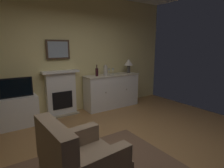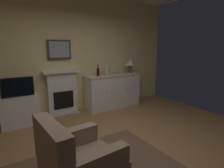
# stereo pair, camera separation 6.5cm
# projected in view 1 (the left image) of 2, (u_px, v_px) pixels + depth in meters

# --- Properties ---
(ground_plane) EXTENTS (5.98, 4.72, 0.10)m
(ground_plane) POSITION_uv_depth(u_px,v_px,m) (126.00, 155.00, 2.95)
(ground_plane) COLOR #9E7042
(ground_plane) RESTS_ON ground
(wall_rear) EXTENTS (5.98, 0.06, 2.94)m
(wall_rear) POSITION_uv_depth(u_px,v_px,m) (69.00, 54.00, 4.54)
(wall_rear) COLOR #EAD68C
(wall_rear) RESTS_ON ground_plane
(fireplace_unit) EXTENTS (0.87, 0.30, 1.10)m
(fireplace_unit) POSITION_uv_depth(u_px,v_px,m) (61.00, 93.00, 4.46)
(fireplace_unit) COLOR white
(fireplace_unit) RESTS_ON ground_plane
(framed_picture) EXTENTS (0.55, 0.04, 0.45)m
(framed_picture) POSITION_uv_depth(u_px,v_px,m) (58.00, 50.00, 4.29)
(framed_picture) COLOR #473323
(sideboard_cabinet) EXTENTS (1.55, 0.49, 0.91)m
(sideboard_cabinet) POSITION_uv_depth(u_px,v_px,m) (112.00, 91.00, 5.08)
(sideboard_cabinet) COLOR white
(sideboard_cabinet) RESTS_ON ground_plane
(table_lamp) EXTENTS (0.26, 0.26, 0.40)m
(table_lamp) POSITION_uv_depth(u_px,v_px,m) (129.00, 63.00, 5.24)
(table_lamp) COLOR #4C4742
(table_lamp) RESTS_ON sideboard_cabinet
(wine_bottle) EXTENTS (0.08, 0.08, 0.29)m
(wine_bottle) POSITION_uv_depth(u_px,v_px,m) (97.00, 72.00, 4.72)
(wine_bottle) COLOR #331419
(wine_bottle) RESTS_ON sideboard_cabinet
(wine_glass_left) EXTENTS (0.07, 0.07, 0.16)m
(wine_glass_left) POSITION_uv_depth(u_px,v_px,m) (109.00, 70.00, 4.93)
(wine_glass_left) COLOR silver
(wine_glass_left) RESTS_ON sideboard_cabinet
(wine_glass_center) EXTENTS (0.07, 0.07, 0.16)m
(wine_glass_center) POSITION_uv_depth(u_px,v_px,m) (113.00, 70.00, 4.97)
(wine_glass_center) COLOR silver
(wine_glass_center) RESTS_ON sideboard_cabinet
(vase_decorative) EXTENTS (0.11, 0.11, 0.28)m
(vase_decorative) POSITION_uv_depth(u_px,v_px,m) (105.00, 70.00, 4.79)
(vase_decorative) COLOR beige
(vase_decorative) RESTS_ON sideboard_cabinet
(tv_cabinet) EXTENTS (0.75, 0.42, 0.64)m
(tv_cabinet) POSITION_uv_depth(u_px,v_px,m) (19.00, 112.00, 3.85)
(tv_cabinet) COLOR white
(tv_cabinet) RESTS_ON ground_plane
(tv_set) EXTENTS (0.62, 0.07, 0.40)m
(tv_set) POSITION_uv_depth(u_px,v_px,m) (16.00, 88.00, 3.72)
(tv_set) COLOR black
(tv_set) RESTS_ON tv_cabinet
(armchair) EXTENTS (0.86, 0.83, 0.92)m
(armchair) POSITION_uv_depth(u_px,v_px,m) (80.00, 164.00, 2.04)
(armchair) COLOR #8C7259
(armchair) RESTS_ON ground_plane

